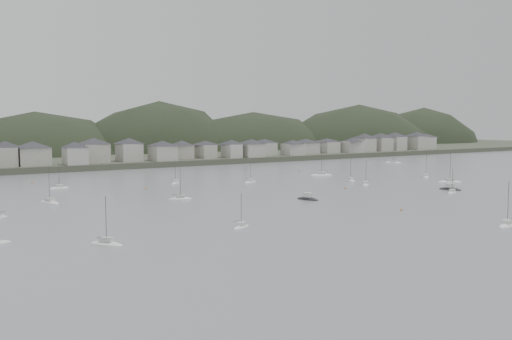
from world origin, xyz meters
TOP-DOWN VIEW (x-y plane):
  - ground at (0.00, 0.00)m, footprint 900.00×900.00m
  - far_shore_land at (0.00, 295.00)m, footprint 900.00×250.00m
  - forested_ridge at (4.83, 269.40)m, footprint 851.55×103.94m
  - waterfront_town at (50.59, 183.34)m, footprint 451.48×28.46m
  - moored_fleet at (-11.01, 59.24)m, footprint 256.20×174.50m
  - motor_launch_near at (50.14, 30.15)m, footprint 4.80×8.16m
  - motor_launch_far at (-5.96, 38.14)m, footprint 4.62×7.88m
  - mooring_buoys at (-4.97, 79.74)m, footprint 116.46×124.27m

SIDE VIEW (x-z plane):
  - forested_ridge at x=4.83m, z-range -62.57..40.00m
  - ground at x=0.00m, z-range 0.00..0.00m
  - mooring_buoys at x=-4.97m, z-range -0.20..0.50m
  - moored_fleet at x=-11.01m, z-range -6.66..7.01m
  - motor_launch_near at x=50.14m, z-range -1.63..2.21m
  - motor_launch_far at x=-5.96m, z-range -1.60..2.19m
  - far_shore_land at x=0.00m, z-range 0.00..3.00m
  - waterfront_town at x=50.59m, z-range 2.20..15.12m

